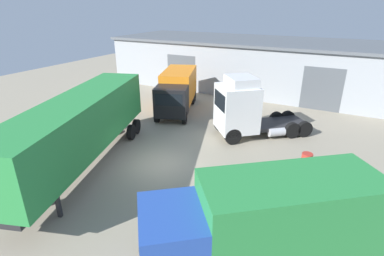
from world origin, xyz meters
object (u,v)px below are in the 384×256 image
at_px(tractor_unit_white, 244,109).
at_px(oil_drum, 306,161).
at_px(container_trailer_green, 80,126).
at_px(box_truck_black, 177,89).
at_px(box_truck_blue, 265,221).
at_px(gravel_pile, 31,119).

xyz_separation_m(tractor_unit_white, oil_drum, (4.52, -2.52, -1.50)).
relative_size(container_trailer_green, box_truck_black, 1.67).
relative_size(container_trailer_green, oil_drum, 13.84).
relative_size(tractor_unit_white, box_truck_black, 0.87).
bearing_deg(box_truck_blue, gravel_pile, -52.85).
height_order(container_trailer_green, oil_drum, container_trailer_green).
bearing_deg(tractor_unit_white, gravel_pile, -19.99).
bearing_deg(gravel_pile, box_truck_blue, -14.39).
bearing_deg(container_trailer_green, box_truck_black, 164.43).
bearing_deg(tractor_unit_white, box_truck_black, -62.76).
height_order(container_trailer_green, box_truck_blue, container_trailer_green).
height_order(box_truck_blue, gravel_pile, box_truck_blue).
distance_m(tractor_unit_white, oil_drum, 5.39).
height_order(gravel_pile, oil_drum, gravel_pile).
relative_size(tractor_unit_white, box_truck_blue, 0.84).
bearing_deg(tractor_unit_white, box_truck_blue, 71.13).
xyz_separation_m(container_trailer_green, box_truck_blue, (10.22, -2.02, -0.63)).
relative_size(container_trailer_green, box_truck_blue, 1.62).
distance_m(box_truck_blue, gravel_pile, 19.10).
distance_m(tractor_unit_white, gravel_pile, 15.37).
bearing_deg(box_truck_black, box_truck_blue, 19.62).
height_order(box_truck_blue, oil_drum, box_truck_blue).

